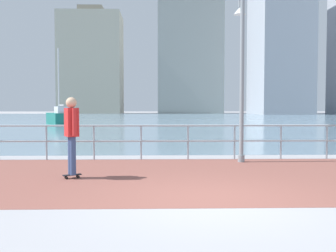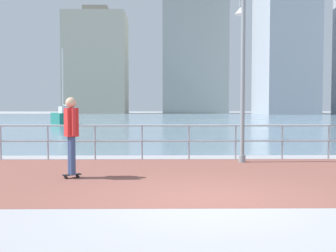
{
  "view_description": "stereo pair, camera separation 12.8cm",
  "coord_description": "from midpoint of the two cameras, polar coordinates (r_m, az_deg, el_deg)",
  "views": [
    {
      "loc": [
        -0.88,
        -6.34,
        1.55
      ],
      "look_at": [
        -0.65,
        3.06,
        1.1
      ],
      "focal_mm": 41.17,
      "sensor_mm": 36.0,
      "label": 1
    },
    {
      "loc": [
        -0.76,
        -6.34,
        1.55
      ],
      "look_at": [
        -0.65,
        3.06,
        1.1
      ],
      "focal_mm": 41.17,
      "sensor_mm": 36.0,
      "label": 2
    }
  ],
  "objects": [
    {
      "name": "lamppost",
      "position": [
        11.32,
        11.25,
        9.39
      ],
      "size": [
        0.36,
        0.82,
        5.19
      ],
      "color": "gray",
      "rests_on": "ground"
    },
    {
      "name": "waterfront_railing",
      "position": [
        11.5,
        3.44,
        -1.39
      ],
      "size": [
        25.25,
        0.06,
        1.04
      ],
      "color": "#9EADB7",
      "rests_on": "ground"
    },
    {
      "name": "tower_glass",
      "position": [
        107.48,
        -10.53,
        9.07
      ],
      "size": [
        16.37,
        11.9,
        28.64
      ],
      "color": "#B2AD99",
      "rests_on": "ground"
    },
    {
      "name": "sailboat_white",
      "position": [
        36.51,
        -15.09,
        1.26
      ],
      "size": [
        3.49,
        5.15,
        6.97
      ],
      "color": "#197266",
      "rests_on": "ground"
    },
    {
      "name": "tower_steel",
      "position": [
        108.68,
        3.91,
        12.15
      ],
      "size": [
        17.36,
        13.11,
        40.32
      ],
      "color": "#939993",
      "rests_on": "ground"
    },
    {
      "name": "ground",
      "position": [
        46.37,
        0.36,
        0.82
      ],
      "size": [
        220.0,
        220.0,
        0.0
      ],
      "primitive_type": "plane",
      "color": "#9E9EA3"
    },
    {
      "name": "tower_brick",
      "position": [
        97.55,
        16.91,
        11.4
      ],
      "size": [
        11.73,
        16.82,
        34.52
      ],
      "color": "#A3A8B2",
      "rests_on": "ground"
    },
    {
      "name": "harbor_water",
      "position": [
        56.47,
        0.18,
        1.17
      ],
      "size": [
        180.0,
        88.0,
        0.0
      ],
      "primitive_type": "cube",
      "color": "#6B899E",
      "rests_on": "ground"
    },
    {
      "name": "brick_paving",
      "position": [
        8.81,
        4.73,
        -7.38
      ],
      "size": [
        28.0,
        5.62,
        0.01
      ],
      "primitive_type": "cube",
      "color": "brown",
      "rests_on": "ground"
    },
    {
      "name": "skateboarder",
      "position": [
        8.63,
        -13.72,
        -0.53
      ],
      "size": [
        0.41,
        0.53,
        1.77
      ],
      "color": "black",
      "rests_on": "ground"
    }
  ]
}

